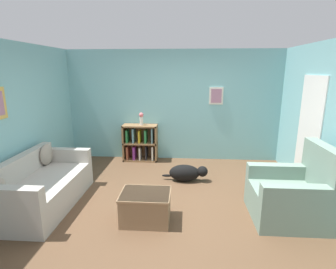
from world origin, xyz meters
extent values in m
plane|color=brown|center=(0.00, 0.00, 0.00)|extent=(14.00, 14.00, 0.00)
cube|color=#7AB7BC|center=(0.00, 2.25, 1.30)|extent=(5.60, 0.10, 2.60)
cube|color=silver|center=(1.00, 2.19, 1.55)|extent=(0.32, 0.02, 0.40)
cube|color=#A37089|center=(1.00, 2.18, 1.55)|extent=(0.24, 0.01, 0.32)
cube|color=#7AB7BC|center=(-2.55, 0.00, 1.30)|extent=(0.10, 5.00, 2.60)
cube|color=#7AB7BC|center=(2.55, 0.00, 1.30)|extent=(0.10, 5.00, 2.60)
cube|color=white|center=(2.49, 0.70, 1.02)|extent=(0.02, 0.84, 2.05)
sphere|color=tan|center=(2.46, 0.35, 1.00)|extent=(0.05, 0.05, 0.05)
cube|color=#ADA89E|center=(-1.94, -0.27, 0.23)|extent=(0.93, 1.82, 0.46)
cube|color=#ADA89E|center=(-2.32, -0.27, 0.63)|extent=(0.16, 1.82, 0.35)
cube|color=#ADA89E|center=(-1.94, -1.10, 0.58)|extent=(0.93, 0.16, 0.25)
cube|color=#ADA89E|center=(-1.94, 0.56, 0.58)|extent=(0.93, 0.16, 0.25)
ellipsoid|color=gray|center=(-2.20, 0.36, 0.65)|extent=(0.14, 0.38, 0.38)
cube|color=olive|center=(-1.17, 2.00, 0.44)|extent=(0.04, 0.35, 0.87)
cube|color=olive|center=(-0.39, 2.00, 0.44)|extent=(0.04, 0.35, 0.87)
cube|color=olive|center=(-0.78, 2.17, 0.44)|extent=(0.81, 0.02, 0.87)
cube|color=olive|center=(-0.78, 2.00, 0.02)|extent=(0.81, 0.35, 0.04)
cube|color=olive|center=(-0.78, 2.00, 0.44)|extent=(0.81, 0.35, 0.04)
cube|color=olive|center=(-0.78, 2.00, 0.85)|extent=(0.81, 0.35, 0.04)
cube|color=brown|center=(-1.08, 1.99, 0.18)|extent=(0.04, 0.26, 0.33)
cube|color=#287A3D|center=(-1.08, 1.99, 0.61)|extent=(0.04, 0.26, 0.30)
cube|color=#7A2D84|center=(-0.92, 1.99, 0.19)|extent=(0.05, 0.26, 0.33)
cube|color=#60939E|center=(-0.93, 1.99, 0.62)|extent=(0.04, 0.26, 0.34)
cube|color=silver|center=(-0.78, 1.99, 0.18)|extent=(0.04, 0.26, 0.32)
cube|color=gold|center=(-0.78, 1.99, 0.60)|extent=(0.04, 0.26, 0.29)
cube|color=black|center=(-0.63, 1.99, 0.19)|extent=(0.03, 0.26, 0.35)
cube|color=#287A3D|center=(-0.64, 1.99, 0.60)|extent=(0.05, 0.26, 0.30)
cube|color=silver|center=(-0.47, 1.99, 0.19)|extent=(0.04, 0.26, 0.35)
cube|color=#60939E|center=(-0.48, 1.99, 0.63)|extent=(0.03, 0.26, 0.36)
cube|color=gray|center=(1.82, -0.38, 0.23)|extent=(1.04, 0.96, 0.47)
cube|color=gray|center=(2.25, -0.38, 0.79)|extent=(0.18, 0.96, 0.65)
cube|color=gray|center=(1.82, -0.77, 0.58)|extent=(1.04, 0.18, 0.22)
cube|color=gray|center=(1.82, 0.01, 0.58)|extent=(1.04, 0.18, 0.22)
cube|color=#846647|center=(-0.25, -0.61, 0.22)|extent=(0.68, 0.52, 0.44)
cube|color=#8F6E4D|center=(-0.25, -0.61, 0.42)|extent=(0.71, 0.54, 0.03)
ellipsoid|color=black|center=(0.29, 0.84, 0.17)|extent=(0.60, 0.30, 0.33)
sphere|color=black|center=(0.64, 0.84, 0.21)|extent=(0.21, 0.21, 0.21)
ellipsoid|color=black|center=(-0.06, 0.88, 0.08)|extent=(0.20, 0.05, 0.05)
cylinder|color=silver|center=(-0.74, 2.00, 0.97)|extent=(0.08, 0.08, 0.20)
sphere|color=#E06B70|center=(-0.74, 2.00, 1.11)|extent=(0.11, 0.11, 0.11)
camera|label=1|loc=(0.30, -3.98, 2.14)|focal=28.00mm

